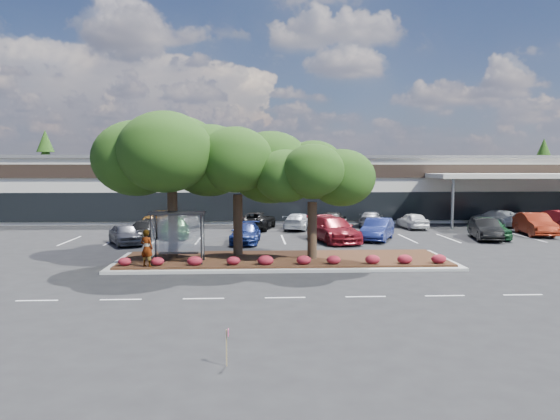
{
  "coord_description": "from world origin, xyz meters",
  "views": [
    {
      "loc": [
        -3.66,
        -25.11,
        5.12
      ],
      "look_at": [
        -2.05,
        7.18,
        2.6
      ],
      "focal_mm": 35.0,
      "sensor_mm": 36.0,
      "label": 1
    }
  ],
  "objects_px": {
    "light_pole": "(223,183)",
    "car_0": "(125,234)",
    "survey_stake": "(227,342)",
    "car_1": "(144,231)"
  },
  "relations": [
    {
      "from": "light_pole",
      "to": "car_0",
      "type": "xyz_separation_m",
      "value": [
        -5.6,
        -16.54,
        -2.95
      ]
    },
    {
      "from": "light_pole",
      "to": "survey_stake",
      "type": "height_order",
      "value": "light_pole"
    },
    {
      "from": "survey_stake",
      "to": "car_0",
      "type": "xyz_separation_m",
      "value": [
        -7.84,
        22.74,
        0.08
      ]
    },
    {
      "from": "light_pole",
      "to": "car_0",
      "type": "distance_m",
      "value": 17.71
    },
    {
      "from": "light_pole",
      "to": "survey_stake",
      "type": "bearing_deg",
      "value": -86.73
    },
    {
      "from": "light_pole",
      "to": "car_0",
      "type": "height_order",
      "value": "light_pole"
    },
    {
      "from": "car_0",
      "to": "car_1",
      "type": "bearing_deg",
      "value": 42.71
    },
    {
      "from": "survey_stake",
      "to": "car_0",
      "type": "relative_size",
      "value": 0.24
    },
    {
      "from": "survey_stake",
      "to": "car_1",
      "type": "relative_size",
      "value": 0.2
    },
    {
      "from": "car_1",
      "to": "car_0",
      "type": "bearing_deg",
      "value": -101.85
    }
  ]
}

